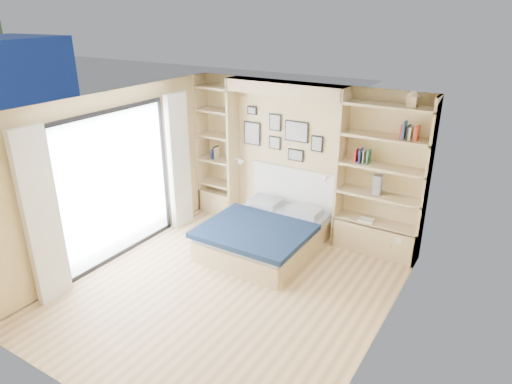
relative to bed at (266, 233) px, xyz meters
The scene contains 8 objects.
ground 1.31m from the bed, 82.72° to the right, with size 4.50×4.50×0.00m, color #DBB280.
room_shell 0.88m from the bed, 132.49° to the left, with size 4.50×4.50×4.50m.
bed is the anchor object (origin of this frame).
photo_gallery 1.67m from the bed, 106.99° to the left, with size 1.48×0.02×0.82m.
reading_lamps 1.11m from the bed, 100.73° to the left, with size 1.92×0.12×0.15m.
shelf_decor 2.02m from the bed, 33.36° to the left, with size 3.51×0.23×2.03m.
deck 3.68m from the bed, 159.60° to the right, with size 3.20×4.00×0.05m, color #736755.
deck_chair 3.46m from the bed, 153.06° to the right, with size 0.69×0.83×0.72m.
Camera 1 is at (3.06, -4.26, 3.58)m, focal length 32.00 mm.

